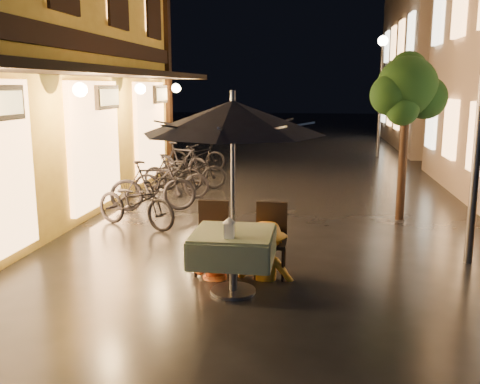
% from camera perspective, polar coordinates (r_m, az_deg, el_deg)
% --- Properties ---
extents(ground, '(90.00, 90.00, 0.00)m').
position_cam_1_polar(ground, '(6.34, 0.43, -12.06)').
color(ground, black).
rests_on(ground, ground).
extents(street_tree, '(1.43, 1.20, 3.15)m').
position_cam_1_polar(street_tree, '(10.41, 17.45, 10.26)').
color(street_tree, black).
rests_on(street_tree, ground).
extents(streetlamp_far, '(0.36, 0.36, 4.23)m').
position_cam_1_polar(streetlamp_far, '(19.90, 14.85, 12.06)').
color(streetlamp_far, '#59595E').
rests_on(streetlamp_far, ground).
extents(cafe_table, '(0.99, 0.99, 0.78)m').
position_cam_1_polar(cafe_table, '(6.53, -0.75, -5.87)').
color(cafe_table, '#59595E').
rests_on(cafe_table, ground).
extents(patio_umbrella, '(2.17, 2.17, 2.46)m').
position_cam_1_polar(patio_umbrella, '(6.25, -0.78, 7.92)').
color(patio_umbrella, '#59595E').
rests_on(patio_umbrella, ground).
extents(cafe_chair_left, '(0.42, 0.42, 0.97)m').
position_cam_1_polar(cafe_chair_left, '(7.31, -2.96, -4.42)').
color(cafe_chair_left, black).
rests_on(cafe_chair_left, ground).
extents(cafe_chair_right, '(0.42, 0.42, 0.97)m').
position_cam_1_polar(cafe_chair_right, '(7.20, 3.32, -4.66)').
color(cafe_chair_right, black).
rests_on(cafe_chair_right, ground).
extents(table_lantern, '(0.16, 0.16, 0.25)m').
position_cam_1_polar(table_lantern, '(6.18, -1.14, -3.68)').
color(table_lantern, white).
rests_on(table_lantern, cafe_table).
extents(person_orange, '(0.72, 0.59, 1.37)m').
position_cam_1_polar(person_orange, '(7.09, -2.88, -3.67)').
color(person_orange, orange).
rests_on(person_orange, ground).
extents(person_yellow, '(1.01, 0.63, 1.49)m').
position_cam_1_polar(person_yellow, '(7.01, 2.86, -3.34)').
color(person_yellow, orange).
rests_on(person_yellow, ground).
extents(bicycle_0, '(1.85, 1.24, 0.92)m').
position_cam_1_polar(bicycle_0, '(9.76, -11.06, -1.08)').
color(bicycle_0, black).
rests_on(bicycle_0, ground).
extents(bicycle_1, '(1.80, 0.91, 1.04)m').
position_cam_1_polar(bicycle_1, '(10.95, -9.27, 0.64)').
color(bicycle_1, black).
rests_on(bicycle_1, ground).
extents(bicycle_2, '(1.76, 0.90, 0.88)m').
position_cam_1_polar(bicycle_2, '(12.15, -7.30, 1.37)').
color(bicycle_2, black).
rests_on(bicycle_2, ground).
extents(bicycle_3, '(1.50, 0.49, 0.89)m').
position_cam_1_polar(bicycle_3, '(13.10, -7.18, 2.09)').
color(bicycle_3, black).
rests_on(bicycle_3, ground).
extents(bicycle_4, '(1.83, 1.01, 0.91)m').
position_cam_1_polar(bicycle_4, '(13.19, -5.30, 2.24)').
color(bicycle_4, black).
rests_on(bicycle_4, ground).
extents(bicycle_5, '(1.79, 1.14, 1.05)m').
position_cam_1_polar(bicycle_5, '(14.32, -6.24, 3.22)').
color(bicycle_5, black).
rests_on(bicycle_5, ground).
extents(bicycle_6, '(1.76, 0.64, 0.92)m').
position_cam_1_polar(bicycle_6, '(16.18, -4.66, 3.94)').
color(bicycle_6, black).
rests_on(bicycle_6, ground).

